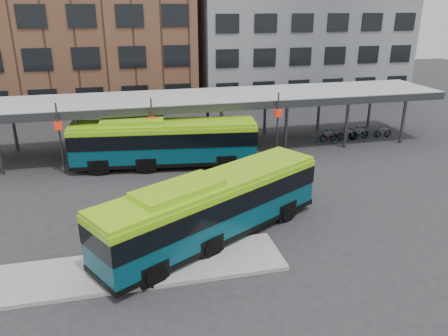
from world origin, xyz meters
TOP-DOWN VIEW (x-y plane):
  - ground at (0.00, 0.00)m, footprint 120.00×120.00m
  - boarding_island at (-5.50, -3.00)m, footprint 14.00×3.00m
  - canopy at (-0.06, 12.87)m, footprint 40.00×6.53m
  - building_brick at (-10.00, 32.00)m, footprint 26.00×14.00m
  - building_grey at (16.00, 32.00)m, footprint 24.00×14.00m
  - bus_front at (-1.11, -1.12)m, footprint 11.87×8.26m
  - bus_rear at (-2.30, 9.52)m, footprint 12.76×4.22m
  - pedestrian at (-4.65, -3.86)m, footprint 0.65×0.74m
  - bike_rack at (13.22, 12.12)m, footprint 7.16×1.36m

SIDE VIEW (x-z plane):
  - ground at x=0.00m, z-range 0.00..0.00m
  - boarding_island at x=-5.50m, z-range 0.00..0.18m
  - bike_rack at x=13.22m, z-range -0.05..0.99m
  - pedestrian at x=-4.65m, z-range 0.19..1.89m
  - bus_front at x=-1.11m, z-range 0.07..3.43m
  - bus_rear at x=-2.30m, z-range 0.07..3.53m
  - canopy at x=-0.06m, z-range 1.51..6.31m
  - building_grey at x=16.00m, z-range 0.00..20.00m
  - building_brick at x=-10.00m, z-range 0.00..22.00m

